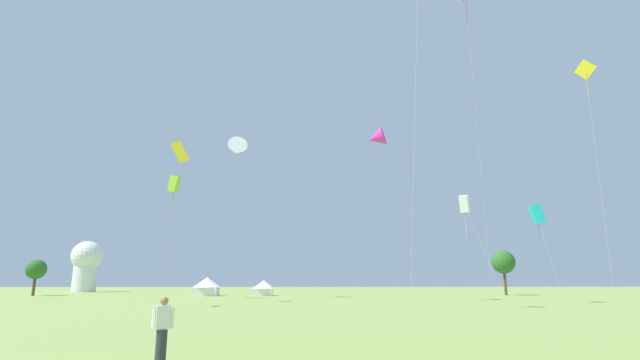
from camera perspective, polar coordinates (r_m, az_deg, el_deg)
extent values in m
cube|color=#1EB7CC|center=(54.17, 25.31, -3.83)|extent=(1.63, 1.22, 2.19)
cylinder|color=teal|center=(53.97, 25.48, -5.64)|extent=(0.07, 0.07, 2.34)
cylinder|color=#B2B2B7|center=(53.00, 26.60, -8.54)|extent=(0.63, 2.12, 9.17)
cylinder|color=#B2B2B7|center=(30.14, 11.73, 10.47)|extent=(2.51, 2.47, 27.50)
cube|color=#99DB2D|center=(64.57, -17.61, -0.45)|extent=(1.59, 1.31, 2.26)
cylinder|color=olive|center=(64.24, -17.71, -2.01)|extent=(0.07, 0.07, 2.39)
cylinder|color=#B2B2B7|center=(63.17, -18.21, -7.02)|extent=(0.19, 0.77, 14.94)
cube|color=yellow|center=(52.02, 30.01, 11.76)|extent=(1.32, 1.58, 1.93)
cylinder|color=#A79518|center=(51.47, 30.19, 10.25)|extent=(0.06, 0.06, 1.95)
cylinder|color=#B2B2B7|center=(47.40, 31.30, 0.15)|extent=(1.85, 2.42, 22.02)
cylinder|color=#9D2072|center=(51.66, 17.67, 19.72)|extent=(0.08, 0.08, 3.24)
cylinder|color=#B2B2B7|center=(45.70, 18.94, 5.54)|extent=(0.07, 0.85, 31.47)
cube|color=yellow|center=(53.29, -16.93, 3.35)|extent=(2.03, 1.19, 2.39)
cylinder|color=#B2B2B7|center=(51.28, -17.69, -5.23)|extent=(0.12, 1.01, 16.18)
cube|color=white|center=(41.53, 17.46, -2.82)|extent=(1.18, 1.28, 1.58)
cylinder|color=#A4A4A4|center=(41.30, 17.61, -5.06)|extent=(0.05, 0.05, 2.47)
cylinder|color=#B2B2B7|center=(40.39, 19.81, -8.62)|extent=(2.08, 2.30, 8.69)
cone|color=#E02DA3|center=(56.30, 6.99, 5.19)|extent=(2.94, 2.88, 2.55)
cylinder|color=#B2B2B7|center=(53.84, 8.13, -4.42)|extent=(1.51, 1.01, 19.14)
cone|color=white|center=(66.82, -10.27, 3.78)|extent=(3.39, 3.67, 3.39)
cylinder|color=#B2B2B7|center=(64.20, -9.74, -4.99)|extent=(2.12, 0.84, 20.62)
cylinder|color=#2D2D33|center=(13.38, -19.11, -19.01)|extent=(0.28, 0.28, 0.90)
cube|color=white|center=(13.31, -18.87, -15.81)|extent=(0.41, 0.33, 0.60)
sphere|color=#9E7051|center=(13.28, -18.74, -14.01)|extent=(0.22, 0.22, 0.22)
cylinder|color=white|center=(13.37, -19.90, -15.72)|extent=(0.09, 0.09, 0.55)
cylinder|color=white|center=(13.25, -17.83, -15.89)|extent=(0.09, 0.09, 0.55)
cube|color=white|center=(75.18, -13.87, -13.27)|extent=(3.45, 3.45, 1.29)
cone|color=white|center=(75.17, -13.81, -12.21)|extent=(4.31, 4.31, 1.51)
cube|color=white|center=(74.13, -7.02, -13.63)|extent=(2.89, 2.89, 1.08)
cone|color=white|center=(74.11, -7.00, -12.73)|extent=(3.61, 3.61, 1.26)
cylinder|color=white|center=(112.57, -27.13, -10.71)|extent=(4.80, 4.80, 6.00)
sphere|color=white|center=(112.70, -26.90, -8.39)|extent=(6.40, 6.40, 6.40)
cylinder|color=brown|center=(82.64, 21.96, -11.71)|extent=(0.44, 0.44, 3.99)
sphere|color=#286023|center=(82.70, 21.77, -9.42)|extent=(3.78, 3.78, 3.78)
cylinder|color=brown|center=(86.14, -31.92, -11.08)|extent=(0.44, 0.44, 2.98)
sphere|color=#286023|center=(86.16, -31.72, -9.38)|extent=(3.09, 3.09, 3.09)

